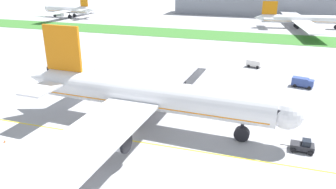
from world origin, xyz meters
TOP-DOWN VIEW (x-y plane):
  - ground_plane at (0.00, 0.00)m, footprint 600.00×600.00m
  - apron_taxi_line at (0.00, -1.89)m, footprint 280.00×0.36m
  - grass_median_strip at (0.00, 105.17)m, footprint 320.00×24.00m
  - airliner_foreground at (3.08, 5.27)m, footprint 58.33×92.41m
  - pushback_tug at (32.72, 3.79)m, footprint 5.80×2.77m
  - ground_crew_marshaller_front at (-0.20, -16.43)m, footprint 0.39×0.60m
  - traffic_cone_port_wing at (-19.85, -9.48)m, footprint 0.36×0.36m
  - service_truck_baggage_loader at (21.15, 54.94)m, footprint 4.86×3.39m
  - service_truck_fuel_bowser at (-36.63, 30.01)m, footprint 4.60×2.69m
  - service_truck_catering_van at (34.90, 39.25)m, footprint 5.84×3.58m
  - parked_airliner_far_left at (-100.63, 136.12)m, footprint 38.04×58.56m
  - parked_airliner_far_centre at (40.65, 138.42)m, footprint 50.84×83.25m
  - terminal_building at (17.40, 184.81)m, footprint 115.77×20.00m

SIDE VIEW (x-z plane):
  - ground_plane at x=0.00m, z-range 0.00..0.00m
  - apron_taxi_line at x=0.00m, z-range 0.00..0.01m
  - grass_median_strip at x=0.00m, z-range 0.00..0.10m
  - traffic_cone_port_wing at x=-19.85m, z-range -0.01..0.57m
  - pushback_tug at x=32.72m, z-range -0.10..2.16m
  - ground_crew_marshaller_front at x=-0.20m, z-range 0.19..1.95m
  - service_truck_baggage_loader at x=21.15m, z-range 0.16..2.63m
  - service_truck_catering_van at x=34.90m, z-range 0.16..2.72m
  - service_truck_fuel_bowser at x=-36.63m, z-range 0.12..2.78m
  - parked_airliner_far_centre at x=40.65m, z-range -2.23..11.65m
  - parked_airliner_far_left at x=-100.63m, z-range -2.45..12.74m
  - airliner_foreground at x=3.08m, z-range -3.10..16.22m
  - terminal_building at x=17.40m, z-range 0.00..18.00m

